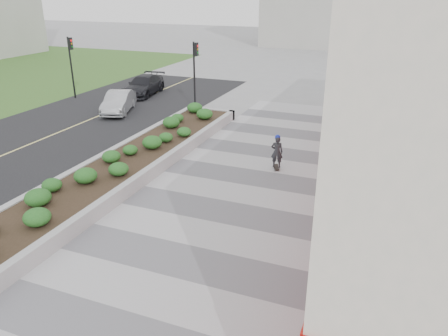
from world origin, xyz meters
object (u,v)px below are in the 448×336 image
(planter, at_px, (128,161))
(car_silver, at_px, (119,102))
(skateboarder, at_px, (277,152))
(car_dark, at_px, (144,85))
(traffic_signal_near, at_px, (195,65))
(traffic_signal_far, at_px, (71,58))

(planter, bearing_deg, car_silver, 126.56)
(skateboarder, relative_size, car_dark, 0.33)
(car_dark, bearing_deg, traffic_signal_near, -30.54)
(traffic_signal_near, height_order, car_silver, traffic_signal_near)
(car_silver, bearing_deg, car_dark, 83.41)
(traffic_signal_far, bearing_deg, car_silver, -22.85)
(skateboarder, bearing_deg, traffic_signal_far, 135.99)
(traffic_signal_far, height_order, car_dark, traffic_signal_far)
(skateboarder, distance_m, car_silver, 12.82)
(planter, height_order, car_silver, car_silver)
(planter, xyz_separation_m, car_dark, (-6.98, 12.71, 0.26))
(car_dark, bearing_deg, car_silver, -84.34)
(skateboarder, distance_m, car_dark, 16.37)
(traffic_signal_far, bearing_deg, skateboarder, -24.05)
(traffic_signal_near, relative_size, traffic_signal_far, 1.00)
(planter, bearing_deg, car_dark, 118.77)
(planter, relative_size, car_silver, 4.55)
(traffic_signal_near, distance_m, car_dark, 6.06)
(traffic_signal_far, distance_m, car_silver, 5.93)
(skateboarder, relative_size, car_silver, 0.39)
(traffic_signal_far, xyz_separation_m, skateboarder, (16.76, -7.48, -1.98))
(planter, distance_m, traffic_signal_far, 15.00)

